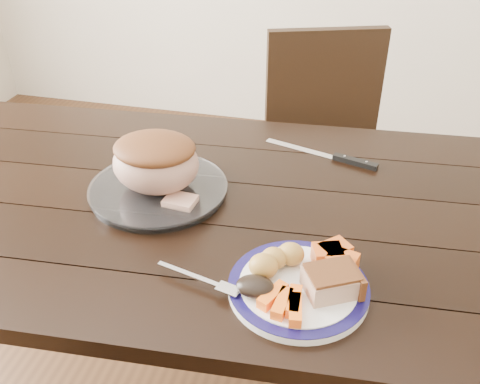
% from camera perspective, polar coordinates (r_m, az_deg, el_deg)
% --- Properties ---
extents(dining_table, '(1.66, 1.01, 0.75)m').
position_cam_1_polar(dining_table, '(1.31, -3.19, -4.30)').
color(dining_table, black).
rests_on(dining_table, ground).
extents(chair_far, '(0.54, 0.55, 0.93)m').
position_cam_1_polar(chair_far, '(1.96, 9.22, 4.42)').
color(chair_far, black).
rests_on(chair_far, ground).
extents(dinner_plate, '(0.26, 0.26, 0.02)m').
position_cam_1_polar(dinner_plate, '(1.02, 6.23, -10.17)').
color(dinner_plate, white).
rests_on(dinner_plate, dining_table).
extents(plate_rim, '(0.26, 0.26, 0.02)m').
position_cam_1_polar(plate_rim, '(1.02, 6.26, -9.82)').
color(plate_rim, '#110D41').
rests_on(plate_rim, dinner_plate).
extents(serving_platter, '(0.32, 0.32, 0.02)m').
position_cam_1_polar(serving_platter, '(1.29, -8.68, 0.14)').
color(serving_platter, white).
rests_on(serving_platter, dining_table).
extents(pork_slice, '(0.12, 0.11, 0.04)m').
position_cam_1_polar(pork_slice, '(0.99, 9.69, -9.44)').
color(pork_slice, tan).
rests_on(pork_slice, dinner_plate).
extents(roasted_potatoes, '(0.10, 0.10, 0.05)m').
position_cam_1_polar(roasted_potatoes, '(1.02, 3.81, -7.23)').
color(roasted_potatoes, gold).
rests_on(roasted_potatoes, dinner_plate).
extents(carrot_batons, '(0.08, 0.10, 0.02)m').
position_cam_1_polar(carrot_batons, '(0.96, 4.92, -11.66)').
color(carrot_batons, orange).
rests_on(carrot_batons, dinner_plate).
extents(pumpkin_wedges, '(0.10, 0.09, 0.04)m').
position_cam_1_polar(pumpkin_wedges, '(1.05, 10.04, -6.87)').
color(pumpkin_wedges, orange).
rests_on(pumpkin_wedges, dinner_plate).
extents(dark_mushroom, '(0.07, 0.05, 0.03)m').
position_cam_1_polar(dark_mushroom, '(0.98, 1.64, -10.03)').
color(dark_mushroom, black).
rests_on(dark_mushroom, dinner_plate).
extents(fork, '(0.18, 0.06, 0.00)m').
position_cam_1_polar(fork, '(1.01, -3.85, -9.42)').
color(fork, silver).
rests_on(fork, dinner_plate).
extents(roast_joint, '(0.20, 0.18, 0.13)m').
position_cam_1_polar(roast_joint, '(1.25, -8.96, 2.99)').
color(roast_joint, tan).
rests_on(roast_joint, serving_platter).
extents(cut_slice, '(0.07, 0.06, 0.02)m').
position_cam_1_polar(cut_slice, '(1.22, -6.38, -1.02)').
color(cut_slice, tan).
rests_on(cut_slice, serving_platter).
extents(carving_knife, '(0.31, 0.11, 0.01)m').
position_cam_1_polar(carving_knife, '(1.44, 10.71, 3.55)').
color(carving_knife, silver).
rests_on(carving_knife, dining_table).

